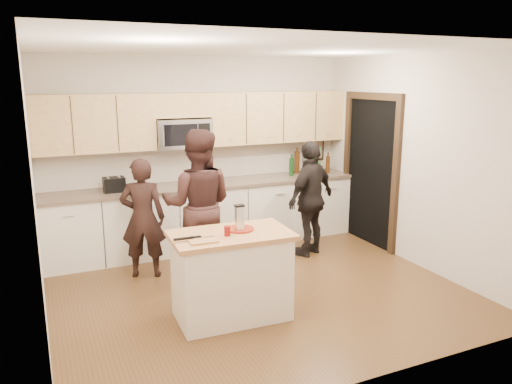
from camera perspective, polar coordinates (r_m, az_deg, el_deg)
name	(u,v)px	position (r m, az deg, el deg)	size (l,w,h in m)	color
floor	(256,289)	(5.91, 0.04, -11.04)	(4.50, 4.50, 0.00)	#54381C
room_shell	(256,141)	(5.44, 0.05, 5.85)	(4.52, 4.02, 2.71)	#BAAD9E
back_cabinetry	(208,215)	(7.24, -5.50, -2.60)	(4.50, 0.66, 0.94)	silver
upper_cabinetry	(205,118)	(7.14, -5.87, 8.38)	(4.50, 0.33, 0.75)	#D5B66D
microwave	(182,133)	(7.02, -8.40, 6.66)	(0.76, 0.41, 0.40)	silver
doorway	(370,165)	(7.44, 12.95, 2.97)	(0.06, 1.25, 2.20)	black
framed_picture	(315,149)	(8.15, 6.81, 4.93)	(0.30, 0.03, 0.38)	black
dish_towel	(144,202)	(6.74, -12.69, -1.13)	(0.34, 0.60, 0.48)	white
island	(231,275)	(5.12, -2.83, -9.45)	(1.23, 0.75, 0.90)	silver
red_plate	(240,229)	(5.06, -1.87, -4.25)	(0.29, 0.29, 0.02)	maroon
box_grater	(239,217)	(4.96, -1.90, -2.90)	(0.09, 0.07, 0.26)	silver
drink_glass	(227,231)	(4.86, -3.31, -4.47)	(0.06, 0.06, 0.10)	maroon
cutting_board	(203,241)	(4.71, -6.07, -5.60)	(0.26, 0.17, 0.02)	#B37C4A
tongs	(187,238)	(4.75, -7.85, -5.24)	(0.26, 0.03, 0.02)	black
knife	(204,237)	(4.78, -5.94, -5.17)	(0.21, 0.02, 0.01)	silver
toaster	(114,185)	(6.79, -15.91, 0.83)	(0.27, 0.21, 0.19)	black
bottle_cluster	(308,162)	(7.77, 5.94, 3.43)	(0.70, 0.36, 0.40)	black
orchid	(316,160)	(7.87, 6.84, 3.65)	(0.22, 0.18, 0.41)	#387830
woman_left	(143,218)	(6.20, -12.80, -2.93)	(0.54, 0.35, 1.48)	black
woman_center	(198,205)	(6.03, -6.65, -1.47)	(0.89, 0.69, 1.82)	black
woman_right	(311,199)	(6.84, 6.29, -0.76)	(0.93, 0.39, 1.58)	black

